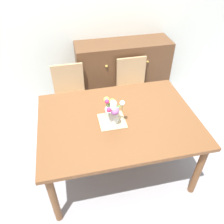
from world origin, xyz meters
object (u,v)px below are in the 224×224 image
at_px(dresser, 123,73).
at_px(flower_vase, 112,111).
at_px(chair_left, 70,93).
at_px(chair_right, 133,85).
at_px(dining_table, 118,124).

bearing_deg(dresser, flower_vase, -109.06).
xyz_separation_m(chair_left, chair_right, (0.89, 0.00, 0.00)).
xyz_separation_m(dining_table, flower_vase, (-0.07, -0.02, 0.21)).
bearing_deg(chair_left, chair_right, -180.00).
height_order(dining_table, dresser, dresser).
distance_m(chair_right, flower_vase, 1.15).
height_order(chair_right, dresser, dresser).
distance_m(dining_table, chair_left, 1.05).
xyz_separation_m(dresser, flower_vase, (-0.47, -1.35, 0.40)).
distance_m(dining_table, chair_right, 1.05).
bearing_deg(dresser, dining_table, -106.78).
height_order(chair_left, dresser, dresser).
height_order(dresser, flower_vase, flower_vase).
bearing_deg(chair_left, flower_vase, 111.53).
relative_size(dining_table, chair_right, 1.80).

